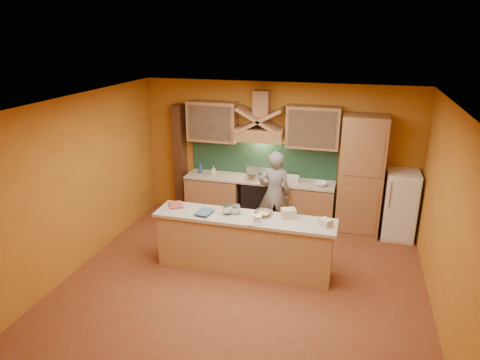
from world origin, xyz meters
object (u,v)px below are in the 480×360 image
(person, at_px, (274,194))
(stove, at_px, (259,200))
(fridge, at_px, (400,205))
(mixing_bowl, at_px, (263,213))
(kitchen_scale, at_px, (257,220))

(person, bearing_deg, stove, -64.58)
(stove, bearing_deg, fridge, 0.00)
(fridge, relative_size, mixing_bowl, 4.60)
(stove, height_order, mixing_bowl, mixing_bowl)
(stove, distance_m, fridge, 2.71)
(fridge, height_order, person, person)
(stove, xyz_separation_m, fridge, (2.70, 0.00, 0.20))
(fridge, xyz_separation_m, kitchen_scale, (-2.25, -2.06, 0.34))
(person, height_order, mixing_bowl, person)
(mixing_bowl, bearing_deg, fridge, 38.67)
(person, height_order, kitchen_scale, person)
(stove, distance_m, person, 0.76)
(stove, xyz_separation_m, person, (0.41, -0.51, 0.38))
(stove, height_order, person, person)
(fridge, distance_m, kitchen_scale, 3.07)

